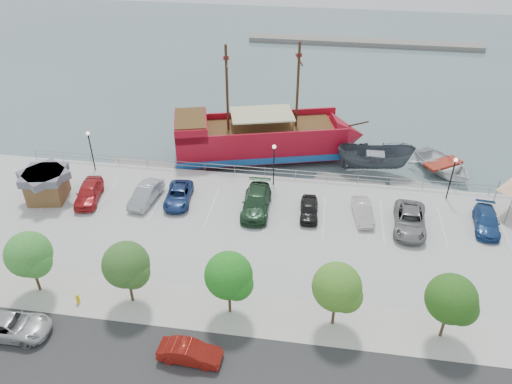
# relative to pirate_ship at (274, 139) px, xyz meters

# --- Properties ---
(ground) EXTENTS (160.00, 160.00, 0.00)m
(ground) POSITION_rel_pirate_ship_xyz_m (0.85, -13.54, -2.18)
(ground) COLOR #4F6164
(sidewalk) EXTENTS (100.00, 4.00, 0.05)m
(sidewalk) POSITION_rel_pirate_ship_xyz_m (0.85, -23.54, -1.16)
(sidewalk) COLOR beige
(sidewalk) RESTS_ON land_slab
(seawall_railing) EXTENTS (50.00, 0.06, 1.00)m
(seawall_railing) POSITION_rel_pirate_ship_xyz_m (0.85, -5.74, -0.65)
(seawall_railing) COLOR gray
(seawall_railing) RESTS_ON land_slab
(far_shore) EXTENTS (40.00, 3.00, 0.80)m
(far_shore) POSITION_rel_pirate_ship_xyz_m (10.85, 41.46, -1.78)
(far_shore) COLOR slate
(far_shore) RESTS_ON ground
(pirate_ship) EXTENTS (21.02, 10.70, 13.01)m
(pirate_ship) POSITION_rel_pirate_ship_xyz_m (0.00, 0.00, 0.00)
(pirate_ship) COLOR #A50B1E
(pirate_ship) RESTS_ON ground
(patrol_boat) EXTENTS (7.74, 3.11, 2.96)m
(patrol_boat) POSITION_rel_pirate_ship_xyz_m (10.60, -1.74, -0.70)
(patrol_boat) COLOR #434951
(patrol_boat) RESTS_ON ground
(speedboat) EXTENTS (8.12, 8.62, 1.45)m
(speedboat) POSITION_rel_pirate_ship_xyz_m (17.56, -0.68, -1.45)
(speedboat) COLOR silver
(speedboat) RESTS_ON ground
(dock_west) EXTENTS (6.68, 2.20, 0.38)m
(dock_west) POSITION_rel_pirate_ship_xyz_m (-13.08, -4.34, -1.99)
(dock_west) COLOR gray
(dock_west) RESTS_ON ground
(dock_mid) EXTENTS (7.10, 3.28, 0.39)m
(dock_mid) POSITION_rel_pirate_ship_xyz_m (8.17, -4.34, -1.98)
(dock_mid) COLOR slate
(dock_mid) RESTS_ON ground
(dock_east) EXTENTS (6.58, 3.60, 0.36)m
(dock_east) POSITION_rel_pirate_ship_xyz_m (15.36, -4.34, -2.00)
(dock_east) COLOR gray
(dock_east) RESTS_ON ground
(shed) EXTENTS (3.99, 3.99, 2.85)m
(shed) POSITION_rel_pirate_ship_xyz_m (-19.18, -12.44, 0.34)
(shed) COLOR brown
(shed) RESTS_ON land_slab
(street_van) EXTENTS (5.19, 2.55, 1.42)m
(street_van) POSITION_rel_pirate_ship_xyz_m (-13.85, -27.51, -0.47)
(street_van) COLOR #B0B0B0
(street_van) RESTS_ON street
(street_sedan) EXTENTS (4.03, 1.56, 1.31)m
(street_sedan) POSITION_rel_pirate_ship_xyz_m (-1.83, -27.79, -0.52)
(street_sedan) COLOR maroon
(street_sedan) RESTS_ON street
(fire_hydrant) EXTENTS (0.26, 0.26, 0.76)m
(fire_hydrant) POSITION_rel_pirate_ship_xyz_m (-10.82, -24.34, -0.76)
(fire_hydrant) COLOR #E1B406
(fire_hydrant) RESTS_ON sidewalk
(lamp_post_left) EXTENTS (0.36, 0.36, 4.28)m
(lamp_post_left) POSITION_rel_pirate_ship_xyz_m (-17.15, -7.04, 1.76)
(lamp_post_left) COLOR black
(lamp_post_left) RESTS_ON land_slab
(lamp_post_mid) EXTENTS (0.36, 0.36, 4.28)m
(lamp_post_mid) POSITION_rel_pirate_ship_xyz_m (0.85, -7.04, 1.76)
(lamp_post_mid) COLOR black
(lamp_post_mid) RESTS_ON land_slab
(lamp_post_right) EXTENTS (0.36, 0.36, 4.28)m
(lamp_post_right) POSITION_rel_pirate_ship_xyz_m (16.85, -7.04, 1.76)
(lamp_post_right) COLOR black
(lamp_post_right) RESTS_ON land_slab
(tree_b) EXTENTS (3.30, 3.20, 5.00)m
(tree_b) POSITION_rel_pirate_ship_xyz_m (-14.00, -23.62, 2.12)
(tree_b) COLOR #473321
(tree_b) RESTS_ON sidewalk
(tree_c) EXTENTS (3.30, 3.20, 5.00)m
(tree_c) POSITION_rel_pirate_ship_xyz_m (-7.00, -23.62, 2.12)
(tree_c) COLOR #473321
(tree_c) RESTS_ON sidewalk
(tree_d) EXTENTS (3.30, 3.20, 5.00)m
(tree_d) POSITION_rel_pirate_ship_xyz_m (-0.00, -23.62, 2.12)
(tree_d) COLOR #473321
(tree_d) RESTS_ON sidewalk
(tree_e) EXTENTS (3.30, 3.20, 5.00)m
(tree_e) POSITION_rel_pirate_ship_xyz_m (7.00, -23.62, 2.12)
(tree_e) COLOR #473321
(tree_e) RESTS_ON sidewalk
(tree_f) EXTENTS (3.30, 3.20, 5.00)m
(tree_f) POSITION_rel_pirate_ship_xyz_m (14.00, -23.62, 2.12)
(tree_f) COLOR #473321
(tree_f) RESTS_ON sidewalk
(parked_car_a) EXTENTS (2.78, 5.07, 1.64)m
(parked_car_a) POSITION_rel_pirate_ship_xyz_m (-15.43, -12.11, -0.36)
(parked_car_a) COLOR #B31E22
(parked_car_a) RESTS_ON land_slab
(parked_car_b) EXTENTS (2.19, 4.79, 1.52)m
(parked_car_b) POSITION_rel_pirate_ship_xyz_m (-10.23, -11.52, -0.42)
(parked_car_b) COLOR #9FA2A9
(parked_car_b) RESTS_ON land_slab
(parked_car_c) EXTENTS (2.69, 4.96, 1.32)m
(parked_car_c) POSITION_rel_pirate_ship_xyz_m (-7.31, -11.16, -0.52)
(parked_car_c) COLOR navy
(parked_car_c) RESTS_ON land_slab
(parked_car_d) EXTENTS (2.51, 5.85, 1.68)m
(parked_car_d) POSITION_rel_pirate_ship_xyz_m (-0.13, -11.40, -0.34)
(parked_car_d) COLOR #1E3F26
(parked_car_d) RESTS_ON land_slab
(parked_car_e) EXTENTS (1.75, 3.97, 1.33)m
(parked_car_e) POSITION_rel_pirate_ship_xyz_m (4.52, -11.53, -0.51)
(parked_car_e) COLOR black
(parked_car_e) RESTS_ON land_slab
(parked_car_f) EXTENTS (2.03, 4.22, 1.33)m
(parked_car_f) POSITION_rel_pirate_ship_xyz_m (9.13, -11.16, -0.51)
(parked_car_f) COLOR silver
(parked_car_f) RESTS_ON land_slab
(parked_car_g) EXTENTS (3.04, 5.75, 1.54)m
(parked_car_g) POSITION_rel_pirate_ship_xyz_m (12.98, -12.05, -0.41)
(parked_car_g) COLOR slate
(parked_car_g) RESTS_ON land_slab
(parked_car_h) EXTENTS (2.41, 4.86, 1.36)m
(parked_car_h) POSITION_rel_pirate_ship_xyz_m (19.37, -11.07, -0.50)
(parked_car_h) COLOR navy
(parked_car_h) RESTS_ON land_slab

